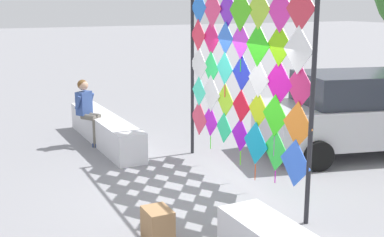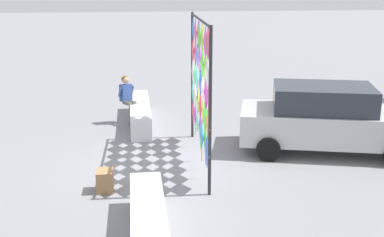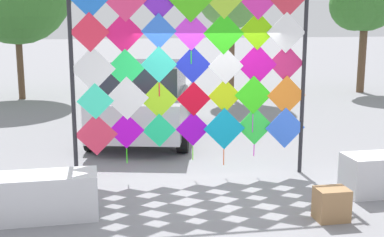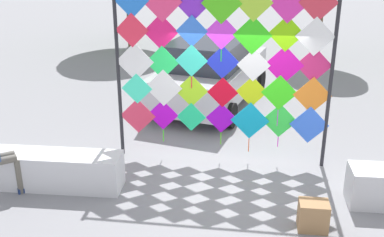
{
  "view_description": "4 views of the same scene",
  "coord_description": "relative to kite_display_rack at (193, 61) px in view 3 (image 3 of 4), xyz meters",
  "views": [
    {
      "loc": [
        7.2,
        -3.89,
        3.17
      ],
      "look_at": [
        -0.44,
        -0.05,
        1.22
      ],
      "focal_mm": 48.0,
      "sensor_mm": 36.0,
      "label": 1
    },
    {
      "loc": [
        11.1,
        -0.75,
        4.31
      ],
      "look_at": [
        -0.51,
        0.65,
        1.03
      ],
      "focal_mm": 46.37,
      "sensor_mm": 36.0,
      "label": 2
    },
    {
      "loc": [
        -1.94,
        -7.5,
        2.76
      ],
      "look_at": [
        -0.33,
        0.53,
        1.11
      ],
      "focal_mm": 47.25,
      "sensor_mm": 36.0,
      "label": 3
    },
    {
      "loc": [
        0.07,
        -7.61,
        4.17
      ],
      "look_at": [
        -0.8,
        0.58,
        0.93
      ],
      "focal_mm": 44.02,
      "sensor_mm": 36.0,
      "label": 4
    }
  ],
  "objects": [
    {
      "name": "ground",
      "position": [
        0.25,
        -0.8,
        -2.04
      ],
      "size": [
        120.0,
        120.0,
        0.0
      ],
      "primitive_type": "plane",
      "color": "gray"
    },
    {
      "name": "kite_display_rack",
      "position": [
        0.0,
        0.0,
        0.0
      ],
      "size": [
        4.04,
        0.19,
        3.49
      ],
      "color": "#232328",
      "rests_on": "ground"
    },
    {
      "name": "parked_car",
      "position": [
        -0.43,
        3.35,
        -1.17
      ],
      "size": [
        2.98,
        4.78,
        1.72
      ],
      "color": "#B7B7BC",
      "rests_on": "ground"
    },
    {
      "name": "tree_palm_like",
      "position": [
        8.13,
        8.86,
        1.33
      ],
      "size": [
        2.7,
        2.51,
        4.76
      ],
      "color": "brown",
      "rests_on": "ground"
    },
    {
      "name": "cardboard_box_large",
      "position": [
        1.49,
        -2.22,
        -1.81
      ],
      "size": [
        0.45,
        0.35,
        0.45
      ],
      "primitive_type": "cube",
      "rotation": [
        0.0,
        0.0,
        -0.02
      ],
      "color": "#9E754C",
      "rests_on": "ground"
    }
  ]
}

